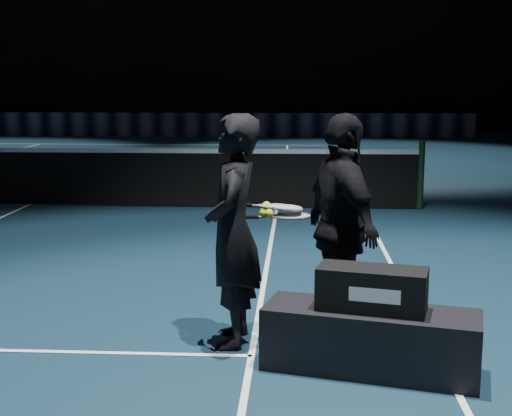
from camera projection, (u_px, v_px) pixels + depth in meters
The scene contains 15 objects.
floor at pixel (29, 205), 11.78m from camera, with size 36.00×36.00×0.00m, color #0E2032.
wall_back at pixel (189, 8), 28.62m from camera, with size 30.00×30.00×0.00m, color black.
court_lines at pixel (29, 205), 11.78m from camera, with size 10.98×23.78×0.01m, color white, non-canonical shape.
net_post_right at pixel (421, 175), 11.32m from camera, with size 0.10×0.10×1.10m, color black.
net_mesh at pixel (27, 178), 11.70m from camera, with size 12.80×0.02×0.86m, color black.
net_tape at pixel (26, 150), 11.62m from camera, with size 12.80×0.03×0.07m, color white.
sponsor_backdrop at pixel (180, 125), 26.94m from camera, with size 22.00×0.15×0.90m, color black.
player_bench at pixel (371, 340), 4.96m from camera, with size 1.48×0.49×0.44m, color black.
racket_bag at pixel (372, 289), 4.90m from camera, with size 0.74×0.32×0.30m, color black.
bag_signature at pixel (374, 296), 4.74m from camera, with size 0.35×0.00×0.10m, color white.
player_a at pixel (233, 231), 5.39m from camera, with size 0.64×0.42×1.77m, color black.
player_b at pixel (342, 228), 5.50m from camera, with size 1.04×0.43×1.77m, color black.
racket_lower at pixel (292, 216), 5.43m from camera, with size 0.68×0.22×0.03m, color black, non-canonical shape.
racket_upper at pixel (284, 207), 5.45m from camera, with size 0.68×0.22×0.03m, color black, non-canonical shape.
tennis_balls at pixel (266, 211), 5.40m from camera, with size 0.12×0.10×0.12m, color #C1E931, non-canonical shape.
Camera 1 is at (4.43, -11.37, 1.98)m, focal length 50.00 mm.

